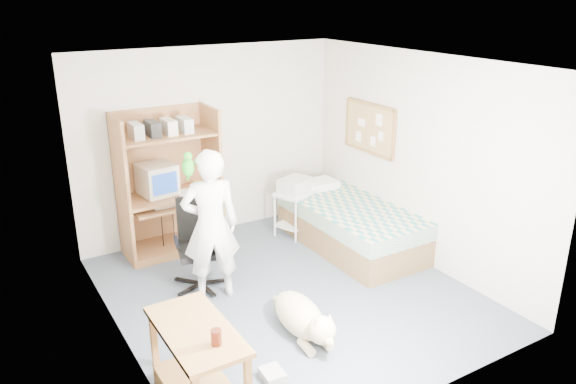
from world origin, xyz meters
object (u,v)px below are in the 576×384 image
Objects in this scene: side_desk at (198,357)px; computer_hutch at (169,188)px; bed at (350,225)px; office_chair at (199,256)px; dog at (303,317)px; printer_cart at (295,206)px; person at (211,226)px.

computer_hutch is at bearing 73.86° from side_desk.
office_chair reaches higher than bed.
bed reaches higher than dog.
bed is at bearing 32.50° from side_desk.
computer_hutch is 2.35m from bed.
office_chair is at bearing 67.38° from side_desk.
bed is 3.39m from side_desk.
side_desk is 1.60× the size of printer_cart.
computer_hutch is at bearing 100.84° from office_chair.
printer_cart is (1.66, 0.64, 0.05)m from office_chair.
office_chair is (-0.07, -1.06, -0.47)m from computer_hutch.
bed is 2.12m from person.
person is at bearing 115.27° from dog.
side_desk is at bearing 77.04° from person.
computer_hutch is 1.70m from printer_cart.
office_chair is at bearing -93.67° from computer_hutch.
side_desk is 1.36m from dog.
bed is at bearing -82.29° from printer_cart.
computer_hutch reaches higher than person.
person reaches higher than side_desk.
side_desk is (-2.85, -1.82, 0.21)m from bed.
printer_cart is (2.44, 2.52, -0.09)m from side_desk.
computer_hutch reaches higher than bed.
side_desk is at bearing -156.55° from printer_cart.
computer_hutch is 3.08m from side_desk.
office_chair is 1.51m from dog.
dog is (-1.60, -1.36, -0.10)m from bed.
printer_cart is (1.63, 0.94, -0.42)m from person.
office_chair reaches higher than dog.
printer_cart is at bearing 120.09° from bed.
person is (-2.03, -0.24, 0.54)m from bed.
person is 1.44× the size of dog.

